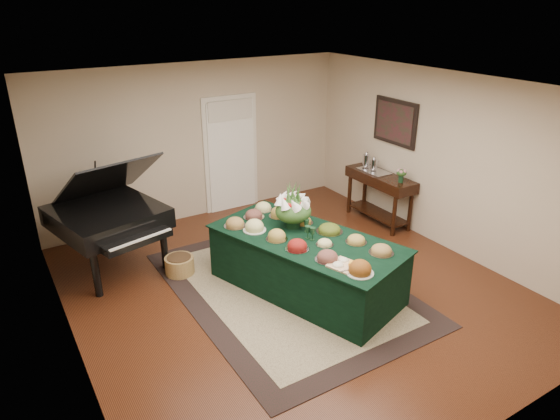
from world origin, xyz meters
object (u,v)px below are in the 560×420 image
buffet_table (306,264)px  floral_centerpiece (293,207)px  grand_piano (108,216)px  mahogany_sideboard (380,185)px

buffet_table → floral_centerpiece: floral_centerpiece is taller
buffet_table → grand_piano: size_ratio=1.51×
floral_centerpiece → grand_piano: size_ratio=0.27×
floral_centerpiece → grand_piano: grand_piano is taller
floral_centerpiece → grand_piano: (-2.06, 1.61, -0.26)m
mahogany_sideboard → buffet_table: bearing=-153.1°
floral_centerpiece → mahogany_sideboard: size_ratio=0.37×
buffet_table → grand_piano: (-2.03, 1.97, 0.43)m
mahogany_sideboard → floral_centerpiece: bearing=-160.3°
buffet_table → mahogany_sideboard: mahogany_sideboard is taller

